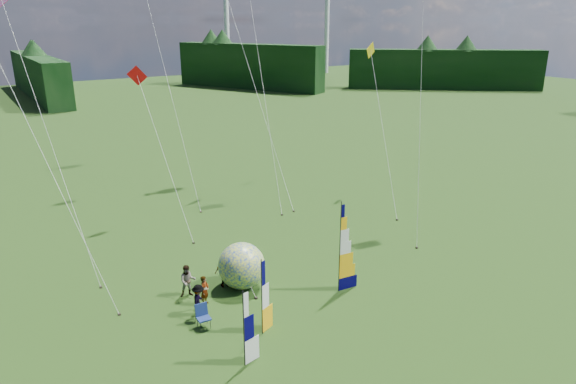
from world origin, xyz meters
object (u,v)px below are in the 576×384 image
spectator_c (199,300)px  camp_chair (204,317)px  side_banner_far (244,330)px  spectator_b (188,281)px  spectator_a (205,290)px  kite_whale (254,76)px  bol_inflatable (242,266)px  side_banner_left (262,299)px  feather_banner_main (340,249)px  spectator_d (225,271)px

spectator_c → camp_chair: size_ratio=1.45×
side_banner_far → spectator_b: size_ratio=1.94×
side_banner_far → spectator_a: bearing=71.9°
spectator_b → spectator_c: bearing=-81.7°
spectator_b → side_banner_far: bearing=-76.0°
spectator_c → kite_whale: 21.25m
spectator_a → kite_whale: kite_whale is taller
bol_inflatable → camp_chair: (-3.21, -2.35, -0.67)m
spectator_b → bol_inflatable: bearing=2.6°
side_banner_far → camp_chair: side_banner_far is taller
side_banner_left → camp_chair: size_ratio=3.21×
spectator_a → side_banner_far: bearing=-137.2°
spectator_a → spectator_b: 1.27m
spectator_b → spectator_c: spectator_b is taller
feather_banner_main → spectator_a: bearing=163.7°
feather_banner_main → camp_chair: size_ratio=4.31×
feather_banner_main → side_banner_left: feather_banner_main is taller
side_banner_left → spectator_c: side_banner_left is taller
spectator_a → spectator_b: (-0.38, 1.21, 0.08)m
feather_banner_main → bol_inflatable: bearing=147.7°
side_banner_far → spectator_a: side_banner_far is taller
feather_banner_main → spectator_b: (-6.65, 3.73, -1.51)m
bol_inflatable → spectator_b: 2.81m
spectator_c → side_banner_left: bearing=-116.3°
bol_inflatable → spectator_a: (-2.33, -0.55, -0.46)m
side_banner_far → feather_banner_main: bearing=9.9°
spectator_a → kite_whale: bearing=12.2°
spectator_c → feather_banner_main: bearing=-71.6°
spectator_c → camp_chair: bearing=-159.9°
side_banner_left → spectator_a: (-1.09, 3.66, -0.99)m
side_banner_far → spectator_d: (2.23, 6.26, -0.75)m
feather_banner_main → bol_inflatable: 5.13m
camp_chair → spectator_b: bearing=84.7°
camp_chair → kite_whale: (12.18, 16.56, 8.53)m
bol_inflatable → spectator_d: bearing=144.1°
feather_banner_main → side_banner_far: (-6.89, -2.66, -0.72)m
side_banner_left → spectator_b: 5.16m
side_banner_far → camp_chair: 3.57m
side_banner_far → camp_chair: bearing=83.2°
side_banner_left → bol_inflatable: bearing=50.7°
spectator_a → spectator_b: spectator_b is taller
bol_inflatable → spectator_b: size_ratio=1.44×
side_banner_left → spectator_b: side_banner_left is taller
feather_banner_main → bol_inflatable: (-3.95, 3.08, -1.14)m
camp_chair → spectator_c: bearing=81.6°
bol_inflatable → camp_chair: size_ratio=2.23×
feather_banner_main → side_banner_far: bearing=-153.2°
spectator_c → spectator_d: size_ratio=0.90×
spectator_b → spectator_d: bearing=12.2°
side_banner_left → spectator_c: 3.53m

